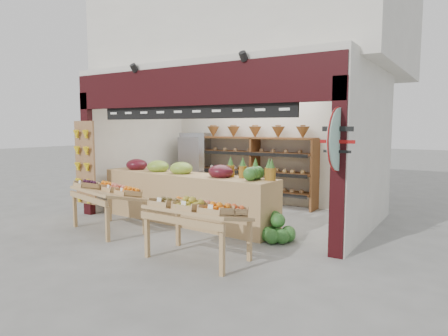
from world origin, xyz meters
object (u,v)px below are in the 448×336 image
mid_counter (185,196)px  watermelon_pile (277,231)px  refrigerator (196,165)px  display_table_right (197,210)px  display_table_left (108,191)px  back_shelving (255,156)px  cardboard_stack (188,195)px

mid_counter → watermelon_pile: (2.12, -0.22, -0.36)m
refrigerator → display_table_right: bearing=-70.2°
refrigerator → display_table_left: 3.62m
mid_counter → watermelon_pile: bearing=-5.8°
refrigerator → mid_counter: (1.47, -2.39, -0.34)m
refrigerator → display_table_left: bearing=-97.6°
back_shelving → cardboard_stack: bearing=-138.0°
back_shelving → display_table_right: (1.26, -4.16, -0.45)m
display_table_right → cardboard_stack: bearing=129.4°
cardboard_stack → watermelon_pile: cardboard_stack is taller
mid_counter → watermelon_pile: size_ratio=6.12×
display_table_left → display_table_right: 2.49m
back_shelving → display_table_right: back_shelving is taller
mid_counter → display_table_left: mid_counter is taller
refrigerator → mid_counter: bearing=-75.0°
display_table_left → watermelon_pile: (3.02, 0.97, -0.55)m
display_table_right → watermelon_pile: size_ratio=2.27×
back_shelving → watermelon_pile: (1.84, -2.69, -1.01)m
back_shelving → refrigerator: (-1.74, -0.08, -0.31)m
cardboard_stack → mid_counter: 1.69m
cardboard_stack → mid_counter: bearing=-54.5°
refrigerator → display_table_right: refrigerator is taller
back_shelving → display_table_left: 3.87m
mid_counter → display_table_left: size_ratio=2.43×
refrigerator → cardboard_stack: size_ratio=1.60×
back_shelving → display_table_left: (-1.18, -3.66, -0.47)m
back_shelving → mid_counter: (-0.27, -2.47, -0.65)m
display_table_left → watermelon_pile: 3.22m
refrigerator → watermelon_pile: bearing=-52.6°
cardboard_stack → display_table_right: size_ratio=0.74×
back_shelving → display_table_left: back_shelving is taller
back_shelving → refrigerator: size_ratio=1.78×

